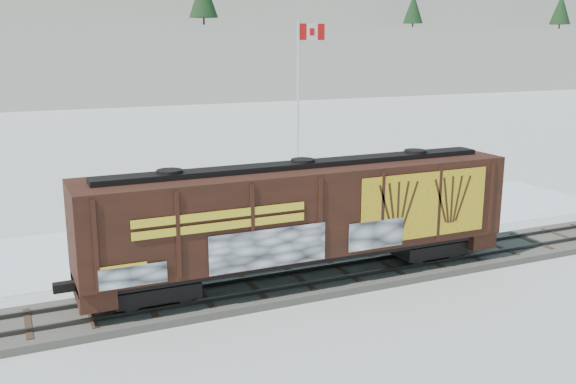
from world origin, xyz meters
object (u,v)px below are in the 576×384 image
car_white (284,215)px  flagpole (299,130)px  car_silver (221,225)px  car_dark (421,207)px  hopper_railcar (303,213)px

car_white → flagpole: bearing=-41.8°
car_silver → car_white: car_silver is taller
flagpole → car_dark: (2.71, -9.51, -3.12)m
flagpole → car_dark: bearing=-74.1°
car_silver → car_white: size_ratio=1.21×
car_silver → car_white: bearing=-97.1°
flagpole → car_dark: flagpole is taller
hopper_railcar → car_dark: 11.61m
hopper_railcar → car_white: hopper_railcar is taller
hopper_railcar → car_dark: bearing=30.6°
hopper_railcar → car_white: bearing=71.4°
hopper_railcar → car_silver: size_ratio=3.44×
car_white → car_dark: car_dark is taller
flagpole → car_silver: size_ratio=2.16×
hopper_railcar → flagpole: 16.92m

